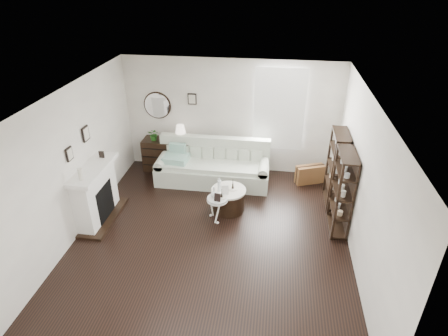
% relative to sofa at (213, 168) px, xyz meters
% --- Properties ---
extents(room, '(5.50, 5.50, 5.50)m').
position_rel_sofa_xyz_m(room, '(1.05, 0.62, 1.27)').
color(room, black).
rests_on(room, ground).
extents(fireplace, '(0.50, 1.40, 1.84)m').
position_rel_sofa_xyz_m(fireplace, '(-2.00, -1.78, 0.21)').
color(fireplace, white).
rests_on(fireplace, ground).
extents(shelf_unit_far, '(0.30, 0.80, 1.60)m').
position_rel_sofa_xyz_m(shelf_unit_far, '(2.65, -0.53, 0.47)').
color(shelf_unit_far, black).
rests_on(shelf_unit_far, ground).
extents(shelf_unit_near, '(0.30, 0.80, 1.60)m').
position_rel_sofa_xyz_m(shelf_unit_near, '(2.65, -1.43, 0.47)').
color(shelf_unit_near, black).
rests_on(shelf_unit_near, ground).
extents(sofa, '(2.57, 0.89, 1.00)m').
position_rel_sofa_xyz_m(sofa, '(0.00, 0.00, 0.00)').
color(sofa, beige).
rests_on(sofa, ground).
extents(quilt, '(0.59, 0.50, 0.14)m').
position_rel_sofa_xyz_m(quilt, '(-0.84, -0.13, 0.25)').
color(quilt, '#24856B').
rests_on(quilt, sofa).
extents(suitcase, '(0.69, 0.44, 0.43)m').
position_rel_sofa_xyz_m(suitcase, '(2.22, 0.22, -0.11)').
color(suitcase, brown).
rests_on(suitcase, ground).
extents(dresser, '(1.18, 0.51, 0.79)m').
position_rel_sofa_xyz_m(dresser, '(-1.18, 0.39, 0.06)').
color(dresser, black).
rests_on(dresser, ground).
extents(table_lamp, '(0.29, 0.29, 0.40)m').
position_rel_sofa_xyz_m(table_lamp, '(-0.83, 0.39, 0.66)').
color(table_lamp, '#F4E3CD').
rests_on(table_lamp, dresser).
extents(potted_plant, '(0.30, 0.27, 0.29)m').
position_rel_sofa_xyz_m(potted_plant, '(-1.47, 0.34, 0.60)').
color(potted_plant, '#205418').
rests_on(potted_plant, dresser).
extents(drum_table, '(0.70, 0.70, 0.49)m').
position_rel_sofa_xyz_m(drum_table, '(0.51, -1.13, -0.08)').
color(drum_table, black).
rests_on(drum_table, ground).
extents(pedestal_table, '(0.41, 0.41, 0.50)m').
position_rel_sofa_xyz_m(pedestal_table, '(0.34, -1.48, 0.13)').
color(pedestal_table, silver).
rests_on(pedestal_table, ground).
extents(eiffel_drum, '(0.13, 0.13, 0.20)m').
position_rel_sofa_xyz_m(eiffel_drum, '(0.59, -1.08, 0.26)').
color(eiffel_drum, black).
rests_on(eiffel_drum, drum_table).
extents(bottle_drum, '(0.07, 0.07, 0.30)m').
position_rel_sofa_xyz_m(bottle_drum, '(0.33, -1.21, 0.31)').
color(bottle_drum, silver).
rests_on(bottle_drum, drum_table).
extents(card_frame_drum, '(0.15, 0.08, 0.19)m').
position_rel_sofa_xyz_m(card_frame_drum, '(0.46, -1.31, 0.25)').
color(card_frame_drum, silver).
rests_on(card_frame_drum, drum_table).
extents(eiffel_ped, '(0.10, 0.10, 0.17)m').
position_rel_sofa_xyz_m(eiffel_ped, '(0.42, -1.45, 0.25)').
color(eiffel_ped, black).
rests_on(eiffel_ped, pedestal_table).
extents(flask_ped, '(0.13, 0.13, 0.24)m').
position_rel_sofa_xyz_m(flask_ped, '(0.27, -1.46, 0.29)').
color(flask_ped, silver).
rests_on(flask_ped, pedestal_table).
extents(card_frame_ped, '(0.13, 0.07, 0.17)m').
position_rel_sofa_xyz_m(card_frame_ped, '(0.36, -1.59, 0.25)').
color(card_frame_ped, black).
rests_on(card_frame_ped, pedestal_table).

